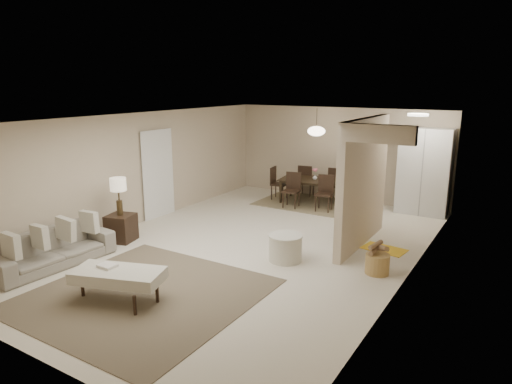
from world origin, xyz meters
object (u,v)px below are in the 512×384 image
Objects in this scene: round_pouf at (285,248)px; sofa at (51,249)px; wicker_basket at (377,264)px; pantry_cabinet at (424,172)px; dining_table at (315,191)px; ottoman_bench at (118,276)px; side_table at (121,228)px.

sofa is at bearing -145.22° from round_pouf.
pantry_cabinet is at bearing 92.46° from wicker_basket.
sofa is at bearing -117.15° from dining_table.
ottoman_bench is at bearing -95.59° from sofa.
side_table is 5.24m from dining_table.
ottoman_bench is at bearing -135.14° from wicker_basket.
pantry_cabinet is at bearing 49.57° from ottoman_bench.
sofa is 1.16× the size of dining_table.
ottoman_bench is 2.34× the size of round_pouf.
round_pouf is at bearing -107.65° from pantry_cabinet.
ottoman_bench is (2.02, -0.30, 0.07)m from sofa.
pantry_cabinet is 7.65m from ottoman_bench.
wicker_basket is (4.98, 2.65, -0.14)m from sofa.
wicker_basket is at bearing 10.55° from round_pouf.
side_table is at bearing -167.34° from wicker_basket.
pantry_cabinet is at bearing 47.90° from side_table.
round_pouf is (-1.41, -4.45, -0.81)m from pantry_cabinet.
wicker_basket is (4.93, 1.11, -0.10)m from side_table.
sofa is 2.04m from ottoman_bench.
sofa reaches higher than round_pouf.
wicker_basket is (2.96, 2.95, -0.21)m from ottoman_bench.
pantry_cabinet is 3.41× the size of round_pouf.
wicker_basket is at bearing 12.66° from side_table.
dining_table reaches higher than sofa.
sofa is at bearing 152.52° from ottoman_bench.
sofa is (-4.80, -6.80, -0.74)m from pantry_cabinet.
side_table is at bearing -132.10° from pantry_cabinet.
pantry_cabinet reaches higher than sofa.
round_pouf is at bearing -81.21° from dining_table.
dining_table is at bearing -170.41° from pantry_cabinet.
side_table is at bearing -122.02° from dining_table.
ottoman_bench is at bearing -117.31° from round_pouf.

